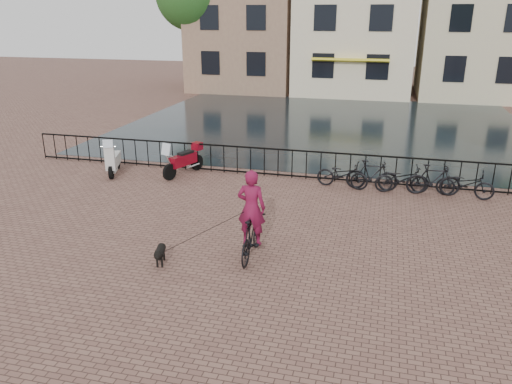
% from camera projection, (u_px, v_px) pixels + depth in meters
% --- Properties ---
extents(ground, '(100.00, 100.00, 0.00)m').
position_uv_depth(ground, '(219.00, 294.00, 10.27)').
color(ground, brown).
rests_on(ground, ground).
extents(canal_water, '(20.00, 20.00, 0.00)m').
position_uv_depth(canal_water, '(325.00, 124.00, 26.03)').
color(canal_water, black).
rests_on(canal_water, ground).
extents(railing, '(20.00, 0.05, 1.02)m').
position_uv_depth(railing, '(292.00, 164.00, 17.38)').
color(railing, black).
rests_on(railing, ground).
extents(canal_house_left, '(7.50, 9.00, 12.80)m').
position_uv_depth(canal_house_left, '(250.00, 0.00, 37.22)').
color(canal_house_left, '#85604D').
rests_on(canal_house_left, ground).
extents(canal_house_mid, '(8.00, 9.50, 11.80)m').
position_uv_depth(canal_house_mid, '(358.00, 7.00, 35.49)').
color(canal_house_mid, beige).
rests_on(canal_house_mid, ground).
extents(cyclist, '(0.80, 1.85, 2.52)m').
position_uv_depth(cyclist, '(251.00, 220.00, 11.52)').
color(cyclist, black).
rests_on(cyclist, ground).
extents(dog, '(0.43, 0.76, 0.49)m').
position_uv_depth(dog, '(160.00, 254.00, 11.44)').
color(dog, black).
rests_on(dog, ground).
extents(motorcycle, '(1.07, 1.93, 1.35)m').
position_uv_depth(motorcycle, '(183.00, 157.00, 17.65)').
color(motorcycle, maroon).
rests_on(motorcycle, ground).
extents(scooter, '(0.94, 1.62, 1.45)m').
position_uv_depth(scooter, '(113.00, 154.00, 17.77)').
color(scooter, silver).
rests_on(scooter, ground).
extents(parked_bike_0, '(1.79, 0.86, 0.90)m').
position_uv_depth(parked_bike_0, '(342.00, 174.00, 16.43)').
color(parked_bike_0, black).
rests_on(parked_bike_0, ground).
extents(parked_bike_1, '(1.66, 0.47, 1.00)m').
position_uv_depth(parked_bike_1, '(372.00, 175.00, 16.19)').
color(parked_bike_1, black).
rests_on(parked_bike_1, ground).
extents(parked_bike_2, '(1.79, 0.87, 0.90)m').
position_uv_depth(parked_bike_2, '(402.00, 179.00, 15.98)').
color(parked_bike_2, black).
rests_on(parked_bike_2, ground).
extents(parked_bike_3, '(1.70, 0.60, 1.00)m').
position_uv_depth(parked_bike_3, '(433.00, 180.00, 15.74)').
color(parked_bike_3, black).
rests_on(parked_bike_3, ground).
extents(parked_bike_4, '(1.79, 0.85, 0.90)m').
position_uv_depth(parked_bike_4, '(465.00, 184.00, 15.53)').
color(parked_bike_4, black).
rests_on(parked_bike_4, ground).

